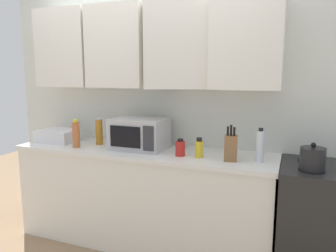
{
  "coord_description": "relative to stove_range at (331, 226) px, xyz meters",
  "views": [
    {
      "loc": [
        1.26,
        -2.88,
        1.58
      ],
      "look_at": [
        0.23,
        -0.25,
        1.12
      ],
      "focal_mm": 34.55,
      "sensor_mm": 36.0,
      "label": 1
    }
  ],
  "objects": [
    {
      "name": "dish_rack",
      "position": [
        -2.51,
        0.02,
        0.51
      ],
      "size": [
        0.38,
        0.3,
        0.12
      ],
      "primitive_type": "cube",
      "color": "silver",
      "rests_on": "counter_run"
    },
    {
      "name": "counter_run",
      "position": [
        -1.58,
        0.02,
        -0.0
      ],
      "size": [
        2.38,
        0.63,
        0.9
      ],
      "color": "white",
      "rests_on": "ground_plane"
    },
    {
      "name": "microwave",
      "position": [
        -1.61,
        0.04,
        0.59
      ],
      "size": [
        0.48,
        0.37,
        0.28
      ],
      "color": "#B7B7BC",
      "rests_on": "counter_run"
    },
    {
      "name": "stove_range",
      "position": [
        0.0,
        0.0,
        0.0
      ],
      "size": [
        0.76,
        0.64,
        0.91
      ],
      "color": "black",
      "rests_on": "ground_plane"
    },
    {
      "name": "bottle_yellow_mustard",
      "position": [
        -1.02,
        -0.07,
        0.52
      ],
      "size": [
        0.06,
        0.06,
        0.16
      ],
      "color": "gold",
      "rests_on": "counter_run"
    },
    {
      "name": "bottle_amber_vinegar",
      "position": [
        -2.05,
        0.05,
        0.57
      ],
      "size": [
        0.07,
        0.07,
        0.26
      ],
      "color": "#AD701E",
      "rests_on": "counter_run"
    },
    {
      "name": "knife_block",
      "position": [
        -0.76,
        -0.07,
        0.55
      ],
      "size": [
        0.12,
        0.14,
        0.29
      ],
      "color": "brown",
      "rests_on": "counter_run"
    },
    {
      "name": "bottle_spice_jar",
      "position": [
        -2.18,
        -0.14,
        0.57
      ],
      "size": [
        0.07,
        0.07,
        0.27
      ],
      "color": "#BC6638",
      "rests_on": "counter_run"
    },
    {
      "name": "bottle_clear_tall",
      "position": [
        -0.54,
        -0.03,
        0.57
      ],
      "size": [
        0.06,
        0.06,
        0.27
      ],
      "color": "silver",
      "rests_on": "counter_run"
    },
    {
      "name": "wall_back_with_cabinets",
      "position": [
        -1.58,
        0.25,
        1.12
      ],
      "size": [
        3.25,
        0.52,
        2.6
      ],
      "color": "silver",
      "rests_on": "ground_plane"
    },
    {
      "name": "kettle",
      "position": [
        -0.17,
        -0.14,
        0.54
      ],
      "size": [
        0.17,
        0.17,
        0.19
      ],
      "color": "black",
      "rests_on": "stove_range"
    },
    {
      "name": "bottle_red_sauce",
      "position": [
        -1.18,
        -0.08,
        0.51
      ],
      "size": [
        0.08,
        0.08,
        0.15
      ],
      "color": "red",
      "rests_on": "counter_run"
    }
  ]
}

